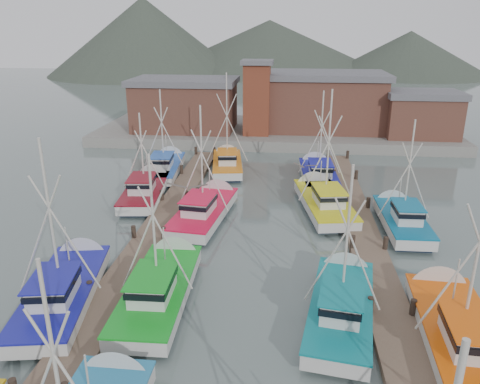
# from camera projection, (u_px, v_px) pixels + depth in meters

# --- Properties ---
(ground) EXTENTS (260.00, 260.00, 0.00)m
(ground) POSITION_uv_depth(u_px,v_px,m) (249.00, 290.00, 25.18)
(ground) COLOR #4E5E5A
(ground) RESTS_ON ground
(dock_left) EXTENTS (2.30, 46.00, 1.50)m
(dock_left) POSITION_uv_depth(u_px,v_px,m) (145.00, 247.00, 29.59)
(dock_left) COLOR brown
(dock_left) RESTS_ON ground
(dock_right) EXTENTS (2.30, 46.00, 1.50)m
(dock_right) POSITION_uv_depth(u_px,v_px,m) (371.00, 258.00, 28.21)
(dock_right) COLOR brown
(dock_right) RESTS_ON ground
(quay) EXTENTS (44.00, 16.00, 1.20)m
(quay) POSITION_uv_depth(u_px,v_px,m) (274.00, 132.00, 59.63)
(quay) COLOR gray
(quay) RESTS_ON ground
(shed_left) EXTENTS (12.72, 8.48, 6.20)m
(shed_left) POSITION_uv_depth(u_px,v_px,m) (185.00, 104.00, 57.58)
(shed_left) COLOR brown
(shed_left) RESTS_ON quay
(shed_center) EXTENTS (14.84, 9.54, 6.90)m
(shed_center) POSITION_uv_depth(u_px,v_px,m) (324.00, 101.00, 57.66)
(shed_center) COLOR brown
(shed_center) RESTS_ON quay
(shed_right) EXTENTS (8.48, 6.36, 5.20)m
(shed_right) POSITION_uv_depth(u_px,v_px,m) (421.00, 113.00, 54.06)
(shed_right) COLOR brown
(shed_right) RESTS_ON quay
(lookout_tower) EXTENTS (3.60, 3.60, 8.50)m
(lookout_tower) POSITION_uv_depth(u_px,v_px,m) (257.00, 97.00, 54.42)
(lookout_tower) COLOR brown
(lookout_tower) RESTS_ON quay
(distant_hills) EXTENTS (175.00, 140.00, 42.00)m
(distant_hills) POSITION_uv_depth(u_px,v_px,m) (242.00, 72.00, 141.24)
(distant_hills) COLOR #3B4439
(distant_hills) RESTS_ON ground
(boat_4) EXTENTS (3.59, 9.54, 8.80)m
(boat_4) POSITION_uv_depth(u_px,v_px,m) (162.00, 286.00, 24.28)
(boat_4) COLOR #0F1B32
(boat_4) RESTS_ON ground
(boat_5) EXTENTS (4.14, 9.39, 8.69)m
(boat_5) POSITION_uv_depth(u_px,v_px,m) (342.00, 303.00, 22.79)
(boat_5) COLOR #0F1B32
(boat_5) RESTS_ON ground
(boat_6) EXTENTS (4.49, 9.91, 9.61)m
(boat_6) POSITION_uv_depth(u_px,v_px,m) (66.00, 288.00, 24.11)
(boat_6) COLOR #0F1B32
(boat_6) RESTS_ON ground
(boat_7) EXTENTS (3.93, 9.87, 9.55)m
(boat_7) POSITION_uv_depth(u_px,v_px,m) (456.00, 329.00, 20.82)
(boat_7) COLOR #0F1B32
(boat_7) RESTS_ON ground
(boat_8) EXTENTS (4.04, 9.79, 9.29)m
(boat_8) POSITION_uv_depth(u_px,v_px,m) (206.00, 209.00, 34.38)
(boat_8) COLOR #0F1B32
(boat_8) RESTS_ON ground
(boat_9) EXTENTS (4.60, 10.11, 10.15)m
(boat_9) POSITION_uv_depth(u_px,v_px,m) (323.00, 201.00, 36.09)
(boat_9) COLOR #0F1B32
(boat_9) RESTS_ON ground
(boat_10) EXTENTS (3.83, 9.49, 7.93)m
(boat_10) POSITION_uv_depth(u_px,v_px,m) (146.00, 189.00, 38.59)
(boat_10) COLOR #0F1B32
(boat_10) RESTS_ON ground
(boat_11) EXTENTS (3.44, 8.44, 8.46)m
(boat_11) POSITION_uv_depth(u_px,v_px,m) (400.00, 218.00, 32.84)
(boat_11) COLOR #0F1B32
(boat_11) RESTS_ON ground
(boat_12) EXTENTS (3.96, 8.96, 10.12)m
(boat_12) POSITION_uv_depth(u_px,v_px,m) (227.00, 163.00, 45.96)
(boat_12) COLOR #0F1B32
(boat_12) RESTS_ON ground
(boat_13) EXTENTS (3.68, 9.49, 9.08)m
(boat_13) POSITION_uv_depth(u_px,v_px,m) (318.00, 174.00, 42.54)
(boat_13) COLOR #0F1B32
(boat_13) RESTS_ON ground
(boat_14) EXTENTS (3.67, 9.38, 8.86)m
(boat_14) POSITION_uv_depth(u_px,v_px,m) (165.00, 166.00, 44.82)
(boat_14) COLOR #0F1B32
(boat_14) RESTS_ON ground
(gull_near) EXTENTS (1.54, 0.61, 0.24)m
(gull_near) POSITION_uv_depth(u_px,v_px,m) (187.00, 186.00, 17.49)
(gull_near) COLOR gray
(gull_near) RESTS_ON ground
(gull_far) EXTENTS (1.49, 0.65, 0.24)m
(gull_far) POSITION_uv_depth(u_px,v_px,m) (306.00, 166.00, 28.20)
(gull_far) COLOR gray
(gull_far) RESTS_ON ground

